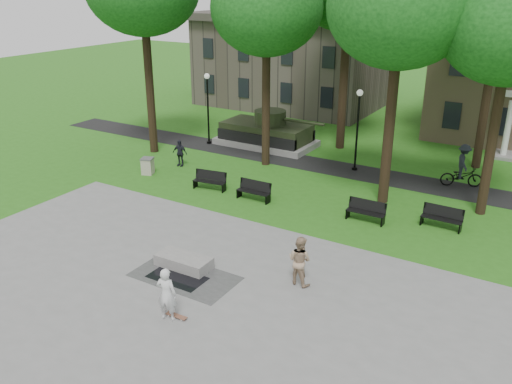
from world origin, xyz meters
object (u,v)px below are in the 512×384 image
at_px(skateboarder, 167,294).
at_px(park_bench_0, 210,180).
at_px(trash_bin, 148,166).
at_px(friend_watching, 300,260).
at_px(concrete_block, 184,261).
at_px(cyclist, 462,169).

xyz_separation_m(skateboarder, park_bench_0, (-5.72, 10.39, -0.44)).
bearing_deg(trash_bin, skateboarder, -45.79).
bearing_deg(skateboarder, friend_watching, -136.10).
relative_size(concrete_block, cyclist, 0.94).
bearing_deg(trash_bin, friend_watching, -25.86).
relative_size(skateboarder, cyclist, 0.80).
bearing_deg(skateboarder, trash_bin, -59.58).
bearing_deg(park_bench_0, friend_watching, -45.05).
bearing_deg(cyclist, concrete_block, 130.98).
xyz_separation_m(skateboarder, cyclist, (5.60, 17.72, -0.00)).
xyz_separation_m(cyclist, park_bench_0, (-11.32, -7.33, -0.43)).
bearing_deg(trash_bin, park_bench_0, -1.16).
distance_m(concrete_block, park_bench_0, 8.39).
xyz_separation_m(concrete_block, skateboarder, (1.72, -3.02, 0.72)).
xyz_separation_m(skateboarder, friend_watching, (2.68, 4.24, 0.01)).
height_order(concrete_block, cyclist, cyclist).
relative_size(concrete_block, friend_watching, 1.16).
bearing_deg(friend_watching, concrete_block, 22.79).
xyz_separation_m(concrete_block, trash_bin, (-8.48, 7.46, 0.24)).
height_order(concrete_block, skateboarder, skateboarder).
relative_size(friend_watching, park_bench_0, 1.02).
relative_size(skateboarder, park_bench_0, 1.02).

